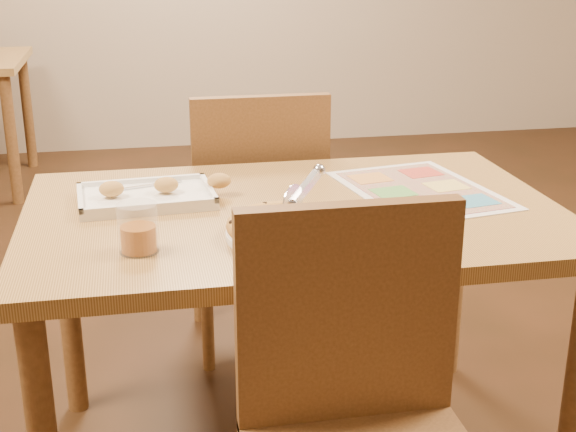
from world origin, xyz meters
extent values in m
cube|color=#A78143|center=(0.00, 0.00, 0.70)|extent=(1.30, 0.85, 0.04)
cylinder|color=brown|center=(-0.59, 0.36, 0.34)|extent=(0.06, 0.06, 0.68)
cylinder|color=brown|center=(0.59, -0.36, 0.34)|extent=(0.06, 0.06, 0.68)
cylinder|color=brown|center=(0.59, 0.36, 0.34)|extent=(0.06, 0.06, 0.68)
cube|color=brown|center=(0.00, -0.51, 0.68)|extent=(0.42, 0.04, 0.45)
cube|color=brown|center=(0.00, 0.70, 0.45)|extent=(0.42, 0.42, 0.04)
cube|color=brown|center=(0.00, 0.51, 0.68)|extent=(0.42, 0.04, 0.45)
cylinder|color=brown|center=(-1.01, 2.43, 0.34)|extent=(0.06, 0.06, 0.68)
cylinder|color=brown|center=(-1.01, 3.17, 0.34)|extent=(0.06, 0.06, 0.68)
cylinder|color=white|center=(-0.05, -0.19, 0.73)|extent=(0.29, 0.29, 0.01)
cylinder|color=gold|center=(-0.06, -0.19, 0.74)|extent=(0.24, 0.24, 0.01)
cylinder|color=#F5CD85|center=(-0.06, -0.19, 0.75)|extent=(0.21, 0.21, 0.01)
torus|color=gold|center=(-0.06, -0.19, 0.75)|extent=(0.25, 0.25, 0.04)
cylinder|color=silver|center=(-0.04, -0.18, 0.79)|extent=(0.06, 0.07, 0.09)
cube|color=silver|center=(0.00, -0.13, 0.82)|extent=(0.10, 0.11, 0.06)
cube|color=white|center=(-0.35, 0.12, 0.73)|extent=(0.35, 0.25, 0.02)
cube|color=silver|center=(-0.35, 0.12, 0.74)|extent=(0.16, 0.06, 0.00)
ellipsoid|color=#C18F45|center=(-0.43, 0.11, 0.76)|extent=(0.06, 0.05, 0.04)
ellipsoid|color=#C18F45|center=(-0.30, 0.12, 0.76)|extent=(0.06, 0.05, 0.04)
ellipsoid|color=#C18F45|center=(-0.17, 0.13, 0.76)|extent=(0.06, 0.05, 0.04)
cylinder|color=#8C440A|center=(-0.37, -0.21, 0.75)|extent=(0.07, 0.07, 0.05)
cylinder|color=white|center=(-0.37, -0.21, 0.77)|extent=(0.08, 0.08, 0.11)
cube|color=white|center=(0.35, 0.08, 0.72)|extent=(0.41, 0.52, 0.00)
camera|label=1|loc=(-0.36, -1.81, 1.35)|focal=50.00mm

